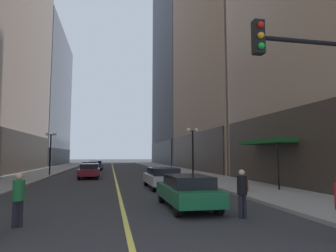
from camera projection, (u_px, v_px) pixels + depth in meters
ground_plane at (114, 171)px, 37.75m from camera, size 200.00×200.00×0.00m
sidewalk_left at (47, 171)px, 36.14m from camera, size 4.50×78.00×0.15m
sidewalk_right at (175, 170)px, 39.37m from camera, size 4.50×78.00×0.15m
lane_centre_stripe at (114, 171)px, 37.75m from camera, size 0.16×70.00×0.01m
building_left_far at (25, 97)px, 60.01m from camera, size 15.07×26.00×28.05m
building_right_far at (188, 30)px, 68.59m from camera, size 13.38×26.00×63.15m
storefront_awning_right at (266, 142)px, 19.36m from camera, size 1.60×5.25×3.12m
car_green at (187, 190)px, 11.71m from camera, size 1.78×4.46×1.32m
car_silver at (162, 177)px, 18.64m from camera, size 2.00×4.56×1.32m
car_maroon at (90, 170)px, 26.71m from camera, size 1.79×4.61×1.32m
car_black at (90, 167)px, 34.03m from camera, size 1.90×4.24×1.32m
car_blue at (96, 165)px, 40.49m from camera, size 1.95×4.44×1.32m
pedestrian_in_green_parka at (18, 196)px, 8.70m from camera, size 0.46×0.46×1.60m
pedestrian_in_black_coat at (242, 190)px, 9.89m from camera, size 0.41×0.41×1.64m
traffic_light_near_right at (333, 96)px, 7.82m from camera, size 3.43×0.35×5.65m
street_lamp_left_far at (51, 144)px, 29.14m from camera, size 1.06×0.36×4.43m
street_lamp_right_mid at (193, 142)px, 24.77m from camera, size 1.06×0.36×4.43m
fire_hydrant_right at (246, 186)px, 16.07m from camera, size 0.28×0.28×0.80m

